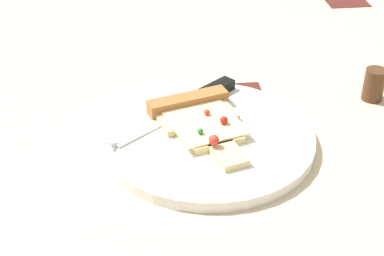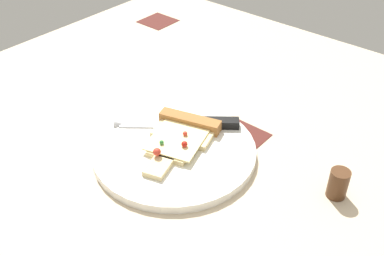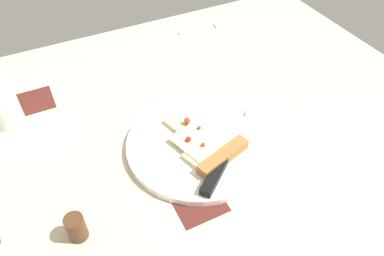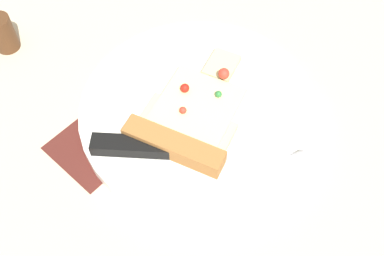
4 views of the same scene
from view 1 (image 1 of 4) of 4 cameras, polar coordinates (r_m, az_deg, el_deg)
ground_plane at (r=83.89cm, az=-1.01°, el=-0.53°), size 116.21×116.21×3.00cm
plate at (r=78.79cm, az=1.57°, el=-1.00°), size 29.55×29.55×1.59cm
pizza_slice at (r=79.86cm, az=0.82°, el=0.89°), size 18.92×13.72×2.70cm
knife at (r=83.43cm, az=-0.57°, el=2.27°), size 16.65×20.04×2.45cm
pepper_shaker at (r=92.60cm, az=17.78°, el=4.17°), size 3.23×3.23×5.14cm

